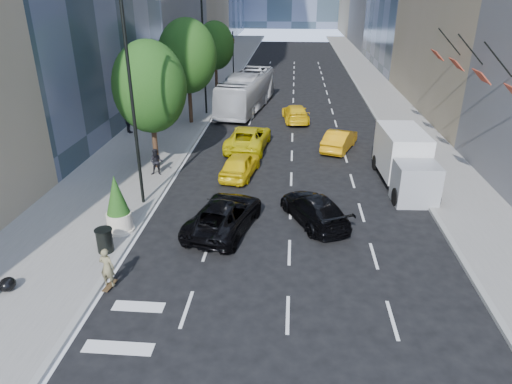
# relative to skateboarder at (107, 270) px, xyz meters

# --- Properties ---
(ground) EXTENTS (160.00, 160.00, 0.00)m
(ground) POSITION_rel_skateboarder_xyz_m (5.60, 3.00, -0.78)
(ground) COLOR black
(ground) RESTS_ON ground
(sidewalk_left) EXTENTS (6.00, 120.00, 0.15)m
(sidewalk_left) POSITION_rel_skateboarder_xyz_m (-3.40, 33.00, -0.70)
(sidewalk_left) COLOR slate
(sidewalk_left) RESTS_ON ground
(sidewalk_right) EXTENTS (4.00, 120.00, 0.15)m
(sidewalk_right) POSITION_rel_skateboarder_xyz_m (15.60, 33.00, -0.70)
(sidewalk_right) COLOR slate
(sidewalk_right) RESTS_ON ground
(lamp_near) EXTENTS (2.13, 0.22, 10.00)m
(lamp_near) POSITION_rel_skateboarder_xyz_m (-0.72, 7.00, 5.03)
(lamp_near) COLOR black
(lamp_near) RESTS_ON sidewalk_left
(lamp_far) EXTENTS (2.13, 0.22, 10.00)m
(lamp_far) POSITION_rel_skateboarder_xyz_m (-0.72, 25.00, 5.03)
(lamp_far) COLOR black
(lamp_far) RESTS_ON sidewalk_left
(tree_near) EXTENTS (4.20, 4.20, 7.46)m
(tree_near) POSITION_rel_skateboarder_xyz_m (-1.60, 12.00, 4.19)
(tree_near) COLOR black
(tree_near) RESTS_ON sidewalk_left
(tree_mid) EXTENTS (4.50, 4.50, 7.99)m
(tree_mid) POSITION_rel_skateboarder_xyz_m (-1.60, 22.00, 4.54)
(tree_mid) COLOR black
(tree_mid) RESTS_ON sidewalk_left
(tree_far) EXTENTS (3.90, 3.90, 6.92)m
(tree_far) POSITION_rel_skateboarder_xyz_m (-1.60, 35.00, 3.85)
(tree_far) COLOR black
(tree_far) RESTS_ON sidewalk_left
(traffic_signal) EXTENTS (2.48, 0.53, 5.20)m
(traffic_signal) POSITION_rel_skateboarder_xyz_m (-0.80, 43.00, 3.46)
(traffic_signal) COLOR black
(traffic_signal) RESTS_ON sidewalk_left
(facade_flags) EXTENTS (1.85, 13.30, 2.05)m
(facade_flags) POSITION_rel_skateboarder_xyz_m (16.24, 13.00, 5.41)
(facade_flags) COLOR black
(facade_flags) RESTS_ON ground
(skateboarder) EXTENTS (0.62, 0.45, 1.56)m
(skateboarder) POSITION_rel_skateboarder_xyz_m (0.00, 0.00, 0.00)
(skateboarder) COLOR olive
(skateboarder) RESTS_ON ground
(black_sedan_lincoln) EXTENTS (3.49, 5.59, 1.44)m
(black_sedan_lincoln) POSITION_rel_skateboarder_xyz_m (3.60, 4.80, -0.06)
(black_sedan_lincoln) COLOR black
(black_sedan_lincoln) RESTS_ON ground
(black_sedan_mercedes) EXTENTS (3.66, 5.01, 1.35)m
(black_sedan_mercedes) POSITION_rel_skateboarder_xyz_m (7.70, 5.83, -0.10)
(black_sedan_mercedes) COLOR black
(black_sedan_mercedes) RESTS_ON ground
(taxi_a) EXTENTS (2.31, 4.37, 1.42)m
(taxi_a) POSITION_rel_skateboarder_xyz_m (3.60, 11.28, -0.07)
(taxi_a) COLOR yellow
(taxi_a) RESTS_ON ground
(taxi_b) EXTENTS (2.88, 4.54, 1.41)m
(taxi_b) POSITION_rel_skateboarder_xyz_m (9.80, 16.52, -0.07)
(taxi_b) COLOR orange
(taxi_b) RESTS_ON ground
(taxi_c) EXTENTS (3.04, 5.72, 1.53)m
(taxi_c) POSITION_rel_skateboarder_xyz_m (3.60, 16.29, -0.01)
(taxi_c) COLOR #D1C10B
(taxi_c) RESTS_ON ground
(taxi_d) EXTENTS (2.46, 4.86, 1.35)m
(taxi_d) POSITION_rel_skateboarder_xyz_m (6.80, 23.50, -0.10)
(taxi_d) COLOR yellow
(taxi_d) RESTS_ON ground
(city_bus) EXTENTS (4.42, 11.88, 3.23)m
(city_bus) POSITION_rel_skateboarder_xyz_m (2.40, 27.21, 0.84)
(city_bus) COLOR silver
(city_bus) RESTS_ON ground
(box_truck) EXTENTS (2.53, 6.22, 2.92)m
(box_truck) POSITION_rel_skateboarder_xyz_m (12.79, 10.67, 0.71)
(box_truck) COLOR silver
(box_truck) RESTS_ON ground
(pedestrian_a) EXTENTS (0.81, 0.65, 1.56)m
(pedestrian_a) POSITION_rel_skateboarder_xyz_m (-1.20, 10.68, 0.15)
(pedestrian_a) COLOR black
(pedestrian_a) RESTS_ON sidewalk_left
(pedestrian_b) EXTENTS (1.04, 1.03, 1.76)m
(pedestrian_b) POSITION_rel_skateboarder_xyz_m (-5.60, 18.68, 0.25)
(pedestrian_b) COLOR black
(pedestrian_b) RESTS_ON sidewalk_left
(trash_can) EXTENTS (0.65, 0.65, 0.98)m
(trash_can) POSITION_rel_skateboarder_xyz_m (-1.00, 2.24, -0.14)
(trash_can) COLOR black
(trash_can) RESTS_ON sidewalk_left
(planter_shrub) EXTENTS (1.12, 1.12, 2.68)m
(planter_shrub) POSITION_rel_skateboarder_xyz_m (-1.00, 3.99, 0.65)
(planter_shrub) COLOR beige
(planter_shrub) RESTS_ON sidewalk_left
(garbage_bags) EXTENTS (0.99, 0.95, 0.49)m
(garbage_bags) POSITION_rel_skateboarder_xyz_m (-3.70, -0.78, -0.40)
(garbage_bags) COLOR black
(garbage_bags) RESTS_ON sidewalk_left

